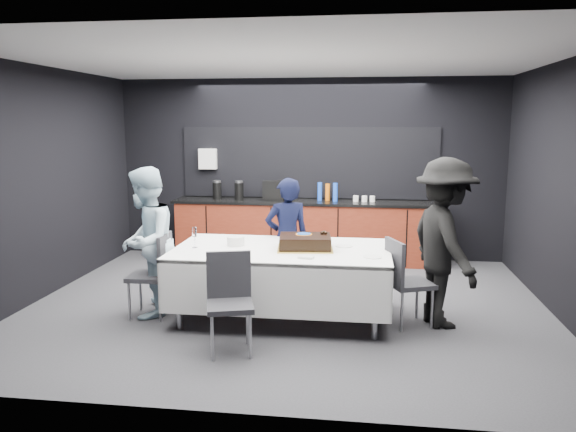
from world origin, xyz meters
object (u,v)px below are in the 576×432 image
at_px(person_center, 287,239).
at_px(plate_stack, 236,241).
at_px(party_table, 282,261).
at_px(person_right, 444,243).
at_px(chair_left, 156,269).
at_px(chair_right, 404,276).
at_px(cake_assembly, 305,242).
at_px(person_left, 146,242).
at_px(champagne_flute, 194,233).
at_px(chair_near, 230,295).

bearing_deg(person_center, plate_stack, 28.91).
bearing_deg(party_table, person_right, 0.27).
xyz_separation_m(chair_left, chair_right, (2.68, 0.06, 0.00)).
height_order(chair_left, person_right, person_right).
bearing_deg(cake_assembly, chair_right, -4.76).
bearing_deg(plate_stack, person_left, -169.80).
distance_m(cake_assembly, champagne_flute, 1.20).
bearing_deg(chair_near, chair_right, 27.33).
distance_m(party_table, person_center, 0.69).
height_order(chair_near, person_center, person_center).
bearing_deg(plate_stack, champagne_flute, -157.95).
xyz_separation_m(plate_stack, champagne_flute, (-0.42, -0.17, 0.11)).
distance_m(plate_stack, chair_left, 0.93).
xyz_separation_m(chair_right, person_right, (0.41, 0.09, 0.35)).
xyz_separation_m(chair_left, person_center, (1.34, 0.82, 0.20)).
relative_size(cake_assembly, chair_near, 0.69).
height_order(champagne_flute, person_right, person_right).
bearing_deg(chair_near, person_right, 24.49).
bearing_deg(person_left, chair_left, 68.37).
relative_size(cake_assembly, champagne_flute, 2.83).
relative_size(chair_right, person_right, 0.52).
xyz_separation_m(plate_stack, chair_right, (1.82, -0.15, -0.30)).
xyz_separation_m(cake_assembly, chair_near, (-0.61, -0.94, -0.32)).
bearing_deg(party_table, cake_assembly, 2.19).
height_order(plate_stack, person_right, person_right).
xyz_separation_m(champagne_flute, chair_near, (0.58, -0.83, -0.40)).
bearing_deg(chair_left, person_right, 2.74).
distance_m(chair_left, chair_near, 1.29).
relative_size(party_table, cake_assembly, 3.66).
distance_m(champagne_flute, person_center, 1.21).
xyz_separation_m(chair_right, person_left, (-2.79, -0.03, 0.29)).
xyz_separation_m(cake_assembly, person_center, (-0.29, 0.67, -0.11)).
bearing_deg(person_left, plate_stack, 95.50).
xyz_separation_m(plate_stack, chair_near, (0.17, -1.00, -0.30)).
bearing_deg(chair_left, person_center, 31.51).
xyz_separation_m(person_center, person_right, (1.74, -0.67, 0.15)).
relative_size(chair_right, person_center, 0.63).
bearing_deg(person_left, party_table, 89.32).
bearing_deg(chair_right, cake_assembly, 175.24).
bearing_deg(person_center, person_left, 5.87).
relative_size(plate_stack, person_right, 0.11).
xyz_separation_m(champagne_flute, person_center, (0.90, 0.78, -0.20)).
distance_m(chair_right, chair_near, 1.86).
bearing_deg(plate_stack, chair_left, -166.25).
xyz_separation_m(cake_assembly, plate_stack, (-0.78, 0.06, -0.02)).
bearing_deg(champagne_flute, chair_left, -174.75).
xyz_separation_m(chair_near, person_center, (0.32, 1.62, 0.20)).
bearing_deg(chair_near, party_table, 69.02).
bearing_deg(plate_stack, party_table, -7.47).
height_order(party_table, chair_right, chair_right).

